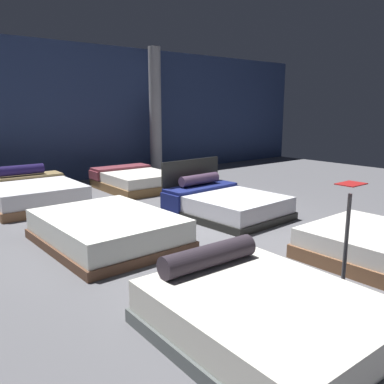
# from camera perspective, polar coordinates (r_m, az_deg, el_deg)

# --- Properties ---
(ground_plane) EXTENTS (18.00, 18.00, 0.02)m
(ground_plane) POSITION_cam_1_polar(r_m,az_deg,el_deg) (6.28, -1.69, -5.74)
(ground_plane) COLOR #5B5B60
(showroom_back_wall) EXTENTS (18.00, 0.06, 3.50)m
(showroom_back_wall) POSITION_cam_1_polar(r_m,az_deg,el_deg) (10.67, -19.47, 10.50)
(showroom_back_wall) COLOR navy
(showroom_back_wall) RESTS_ON ground_plane
(bed_0) EXTENTS (1.64, 1.97, 0.62)m
(bed_0) POSITION_cam_1_polar(r_m,az_deg,el_deg) (3.53, 10.16, -16.81)
(bed_0) COLOR #535A59
(bed_0) RESTS_ON ground_plane
(bed_2) EXTENTS (1.65, 2.12, 0.43)m
(bed_2) POSITION_cam_1_polar(r_m,az_deg,el_deg) (5.79, -11.95, -5.24)
(bed_2) COLOR brown
(bed_2) RESTS_ON ground_plane
(bed_3) EXTENTS (1.63, 2.02, 0.93)m
(bed_3) POSITION_cam_1_polar(r_m,az_deg,el_deg) (7.17, 4.53, -1.58)
(bed_3) COLOR black
(bed_3) RESTS_ON ground_plane
(bed_4) EXTENTS (1.72, 2.14, 0.72)m
(bed_4) POSITION_cam_1_polar(r_m,az_deg,el_deg) (8.53, -21.80, -0.14)
(bed_4) COLOR brown
(bed_4) RESTS_ON ground_plane
(bed_5) EXTENTS (1.51, 1.97, 0.47)m
(bed_5) POSITION_cam_1_polar(r_m,az_deg,el_deg) (9.56, -8.21, 1.68)
(bed_5) COLOR brown
(bed_5) RESTS_ON ground_plane
(price_sign) EXTENTS (0.28, 0.24, 1.17)m
(price_sign) POSITION_cam_1_polar(r_m,az_deg,el_deg) (4.38, 20.98, -8.05)
(price_sign) COLOR #3F3F44
(price_sign) RESTS_ON ground_plane
(support_pillar) EXTENTS (0.34, 0.34, 3.50)m
(support_pillar) POSITION_cam_1_polar(r_m,az_deg,el_deg) (11.38, -5.24, 11.17)
(support_pillar) COLOR #99999E
(support_pillar) RESTS_ON ground_plane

